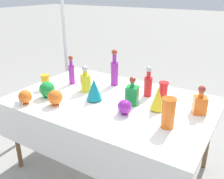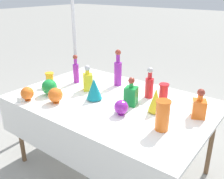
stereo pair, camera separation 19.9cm
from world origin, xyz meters
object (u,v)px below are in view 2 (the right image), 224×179
(square_decanter_0, at_px, (88,80))
(slender_vase_0, at_px, (50,79))
(fluted_vase_0, at_px, (156,100))
(slender_vase_2, at_px, (164,93))
(round_bowl_1, at_px, (121,107))
(square_decanter_1, at_px, (131,94))
(square_decanter_2, at_px, (199,107))
(canopy_pole, at_px, (75,43))
(tall_bottle_1, at_px, (76,71))
(round_bowl_0, at_px, (49,87))
(round_bowl_2, at_px, (55,95))
(tall_bottle_2, at_px, (118,71))
(fluted_vase_1, at_px, (94,89))
(tall_bottle_0, at_px, (149,85))
(round_bowl_3, at_px, (27,93))
(slender_vase_1, at_px, (163,115))

(square_decanter_0, bearing_deg, slender_vase_0, -157.69)
(square_decanter_0, height_order, fluted_vase_0, square_decanter_0)
(square_decanter_0, xyz_separation_m, fluted_vase_0, (0.76, -0.02, 0.00))
(slender_vase_2, bearing_deg, round_bowl_1, -113.94)
(square_decanter_1, relative_size, slender_vase_0, 1.75)
(square_decanter_2, bearing_deg, canopy_pole, 163.57)
(tall_bottle_1, height_order, slender_vase_2, tall_bottle_1)
(round_bowl_0, bearing_deg, slender_vase_0, 139.23)
(slender_vase_0, distance_m, round_bowl_2, 0.43)
(slender_vase_2, height_order, canopy_pole, canopy_pole)
(square_decanter_1, relative_size, slender_vase_2, 1.37)
(fluted_vase_0, bearing_deg, square_decanter_0, 178.26)
(round_bowl_0, distance_m, round_bowl_2, 0.20)
(fluted_vase_0, xyz_separation_m, round_bowl_1, (-0.20, -0.20, -0.04))
(tall_bottle_2, height_order, fluted_vase_1, tall_bottle_2)
(fluted_vase_0, height_order, fluted_vase_1, fluted_vase_0)
(tall_bottle_0, height_order, round_bowl_3, tall_bottle_0)
(fluted_vase_1, distance_m, round_bowl_2, 0.35)
(fluted_vase_0, bearing_deg, fluted_vase_1, -168.80)
(square_decanter_1, bearing_deg, fluted_vase_1, -161.66)
(fluted_vase_1, bearing_deg, canopy_pole, 142.35)
(square_decanter_1, distance_m, slender_vase_2, 0.29)
(tall_bottle_2, distance_m, square_decanter_1, 0.49)
(square_decanter_1, bearing_deg, slender_vase_2, 42.58)
(round_bowl_0, xyz_separation_m, round_bowl_1, (0.78, 0.08, -0.01))
(square_decanter_1, xyz_separation_m, slender_vase_1, (0.40, -0.21, 0.02))
(tall_bottle_0, height_order, slender_vase_2, tall_bottle_0)
(slender_vase_2, bearing_deg, slender_vase_0, -163.83)
(tall_bottle_2, xyz_separation_m, square_decanter_2, (0.92, -0.18, -0.07))
(tall_bottle_1, xyz_separation_m, slender_vase_1, (1.18, -0.32, -0.01))
(square_decanter_1, xyz_separation_m, canopy_pole, (-1.38, 0.70, 0.16))
(fluted_vase_1, bearing_deg, round_bowl_3, -141.43)
(round_bowl_0, bearing_deg, square_decanter_1, 20.88)
(square_decanter_1, height_order, slender_vase_1, square_decanter_1)
(square_decanter_0, relative_size, fluted_vase_1, 1.27)
(round_bowl_0, height_order, round_bowl_3, round_bowl_0)
(tall_bottle_1, height_order, round_bowl_3, tall_bottle_1)
(fluted_vase_0, bearing_deg, canopy_pole, 156.54)
(slender_vase_2, height_order, round_bowl_1, slender_vase_2)
(round_bowl_1, bearing_deg, slender_vase_0, 176.05)
(tall_bottle_1, relative_size, square_decanter_1, 1.20)
(square_decanter_1, relative_size, fluted_vase_0, 1.22)
(fluted_vase_1, xyz_separation_m, round_bowl_1, (0.36, -0.09, -0.04))
(fluted_vase_0, height_order, canopy_pole, canopy_pole)
(square_decanter_1, relative_size, slender_vase_1, 1.11)
(fluted_vase_0, bearing_deg, round_bowl_1, -134.58)
(slender_vase_0, xyz_separation_m, canopy_pole, (-0.47, 0.84, 0.18))
(fluted_vase_0, bearing_deg, square_decanter_1, -179.31)
(tall_bottle_1, bearing_deg, slender_vase_0, -119.34)
(tall_bottle_1, relative_size, slender_vase_2, 1.65)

